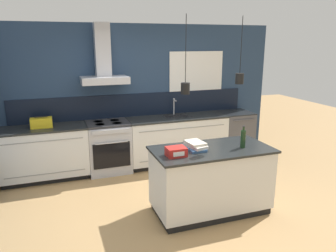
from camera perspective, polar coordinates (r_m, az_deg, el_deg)
name	(u,v)px	position (r m, az deg, el deg)	size (l,w,h in m)	color
ground_plane	(171,208)	(4.77, 0.54, -14.16)	(16.00, 16.00, 0.00)	tan
wall_back	(133,93)	(6.16, -6.07, 5.76)	(5.60, 2.34, 2.60)	navy
counter_run_left	(45,153)	(5.91, -20.68, -4.44)	(1.43, 0.64, 0.91)	black
counter_run_sink	(177,139)	(6.29, 1.57, -2.33)	(1.91, 0.64, 1.23)	black
oven_range	(109,147)	(5.96, -10.29, -3.59)	(0.74, 0.66, 0.91)	#B5B5BA
dishwasher	(234,134)	(6.83, 11.46, -1.32)	(0.62, 0.65, 0.91)	#4C4C51
kitchen_island	(211,180)	(4.55, 7.47, -9.28)	(1.60, 0.80, 0.91)	black
bottle_on_island	(243,139)	(4.47, 12.94, -2.14)	(0.07, 0.07, 0.30)	#193319
book_stack	(195,146)	(4.32, 4.76, -3.45)	(0.25, 0.35, 0.10)	#335684
red_supply_box	(176,152)	(4.06, 1.42, -4.48)	(0.24, 0.19, 0.11)	red
yellow_toolbox	(41,123)	(5.77, -21.18, 0.54)	(0.34, 0.18, 0.19)	gold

